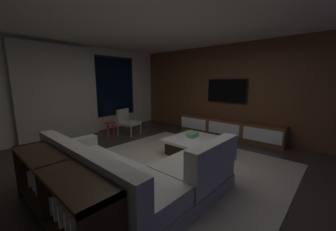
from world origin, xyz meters
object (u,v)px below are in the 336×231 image
Objects in this scene: mounted_tv at (226,91)px; accent_chair_near_window at (127,120)px; sectional_couch at (130,176)px; media_console at (228,129)px; book_stack_on_coffee_table at (192,135)px; coffee_table at (196,146)px; console_table_behind_couch at (57,191)px; side_stool at (110,125)px.

accent_chair_near_window is at bearing 130.98° from mounted_tv.
media_console is (3.75, 0.25, -0.04)m from sectional_couch.
coffee_table is at bearing -112.05° from book_stack_on_coffee_table.
coffee_table is 0.55× the size of console_table_behind_couch.
book_stack_on_coffee_table is (2.03, 0.33, 0.12)m from sectional_couch.
mounted_tv is at bearing 3.53° from book_stack_on_coffee_table.
console_table_behind_couch is (-2.89, -0.06, 0.22)m from coffee_table.
media_console is (1.78, 0.06, 0.06)m from coffee_table.
coffee_table is 0.37× the size of media_console.
media_console is at bearing -2.67° from book_stack_on_coffee_table.
console_table_behind_couch reaches higher than media_console.
console_table_behind_couch is (-4.67, -0.13, 0.16)m from media_console.
console_table_behind_couch is at bearing 172.10° from sectional_couch.
sectional_couch is 2.06m from book_stack_on_coffee_table.
accent_chair_near_window is (1.96, 2.73, 0.14)m from sectional_couch.
mounted_tv is (1.98, -2.28, 0.92)m from accent_chair_near_window.
accent_chair_near_window reaches higher than console_table_behind_couch.
media_console is 2.54× the size of mounted_tv.
sectional_couch is 0.93m from console_table_behind_couch.
coffee_table is 2.65m from side_stool.
sectional_couch is at bearing -176.14° from media_console.
book_stack_on_coffee_table is (0.06, 0.14, 0.22)m from coffee_table.
coffee_table is 1.49× the size of accent_chair_near_window.
mounted_tv reaches higher than sectional_couch.
side_stool reaches higher than book_stack_on_coffee_table.
sectional_couch is at bearing -125.63° from accent_chair_near_window.
accent_chair_near_window reaches higher than side_stool.
coffee_table is 0.27m from book_stack_on_coffee_table.
mounted_tv is (2.55, -2.31, 0.98)m from side_stool.
accent_chair_near_window is at bearing 42.21° from console_table_behind_couch.
media_console is at bearing 3.86° from sectional_couch.
media_console is at bearing -46.62° from side_stool.
book_stack_on_coffee_table is at bearing -75.01° from side_stool.
accent_chair_near_window is 3.07m from media_console.
console_table_behind_couch is at bearing -176.18° from mounted_tv.
coffee_table is at bearing -172.40° from mounted_tv.
coffee_table is 2.55m from accent_chair_near_window.
coffee_table is at bearing 5.47° from sectional_couch.
coffee_table is 2.29m from mounted_tv.
accent_chair_near_window reaches higher than media_console.
side_stool is 3.50m from console_table_behind_couch.
media_console is at bearing 1.55° from console_table_behind_couch.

